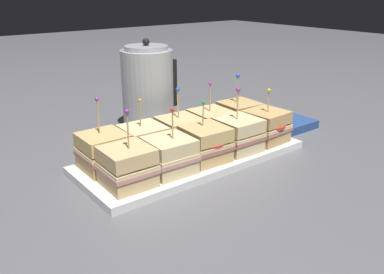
# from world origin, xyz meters

# --- Properties ---
(ground_plane) EXTENTS (6.00, 6.00, 0.00)m
(ground_plane) POSITION_xyz_m (0.00, 0.00, 0.00)
(ground_plane) COLOR slate
(serving_platter) EXTENTS (0.56, 0.23, 0.02)m
(serving_platter) POSITION_xyz_m (0.00, 0.00, 0.01)
(serving_platter) COLOR white
(serving_platter) RESTS_ON ground_plane
(sandwich_front_far_left) EXTENTS (0.10, 0.10, 0.16)m
(sandwich_front_far_left) POSITION_xyz_m (-0.20, -0.05, 0.06)
(sandwich_front_far_left) COLOR #DBB77A
(sandwich_front_far_left) RESTS_ON serving_platter
(sandwich_front_left) EXTENTS (0.10, 0.10, 0.15)m
(sandwich_front_left) POSITION_xyz_m (-0.10, -0.05, 0.06)
(sandwich_front_left) COLOR beige
(sandwich_front_left) RESTS_ON serving_platter
(sandwich_front_center) EXTENTS (0.10, 0.10, 0.14)m
(sandwich_front_center) POSITION_xyz_m (0.00, -0.05, 0.06)
(sandwich_front_center) COLOR tan
(sandwich_front_center) RESTS_ON serving_platter
(sandwich_front_right) EXTENTS (0.10, 0.10, 0.16)m
(sandwich_front_right) POSITION_xyz_m (0.10, -0.05, 0.06)
(sandwich_front_right) COLOR beige
(sandwich_front_right) RESTS_ON serving_platter
(sandwich_front_far_right) EXTENTS (0.11, 0.11, 0.14)m
(sandwich_front_far_right) POSITION_xyz_m (0.20, -0.05, 0.06)
(sandwich_front_far_right) COLOR tan
(sandwich_front_far_right) RESTS_ON serving_platter
(sandwich_back_far_left) EXTENTS (0.10, 0.10, 0.16)m
(sandwich_back_far_left) POSITION_xyz_m (-0.21, 0.05, 0.06)
(sandwich_back_far_left) COLOR tan
(sandwich_back_far_left) RESTS_ON serving_platter
(sandwich_back_left) EXTENTS (0.10, 0.10, 0.14)m
(sandwich_back_left) POSITION_xyz_m (-0.10, 0.05, 0.06)
(sandwich_back_left) COLOR beige
(sandwich_back_left) RESTS_ON serving_platter
(sandwich_back_center) EXTENTS (0.10, 0.10, 0.15)m
(sandwich_back_center) POSITION_xyz_m (-0.00, 0.05, 0.06)
(sandwich_back_center) COLOR #DBB77A
(sandwich_back_center) RESTS_ON serving_platter
(sandwich_back_right) EXTENTS (0.10, 0.10, 0.15)m
(sandwich_back_right) POSITION_xyz_m (0.10, 0.05, 0.06)
(sandwich_back_right) COLOR #DBB77A
(sandwich_back_right) RESTS_ON serving_platter
(sandwich_back_far_right) EXTENTS (0.10, 0.11, 0.16)m
(sandwich_back_far_right) POSITION_xyz_m (0.21, 0.05, 0.06)
(sandwich_back_far_right) COLOR tan
(sandwich_back_far_right) RESTS_ON serving_platter
(kettle_steel) EXTENTS (0.17, 0.15, 0.26)m
(kettle_steel) POSITION_xyz_m (0.04, 0.26, 0.12)
(kettle_steel) COLOR #B7BABF
(kettle_steel) RESTS_ON ground_plane
(napkin_stack) EXTENTS (0.14, 0.14, 0.02)m
(napkin_stack) POSITION_xyz_m (0.38, 0.02, 0.01)
(napkin_stack) COLOR navy
(napkin_stack) RESTS_ON ground_plane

